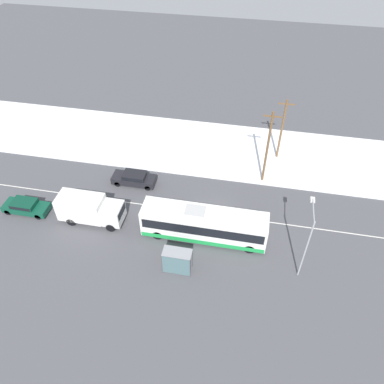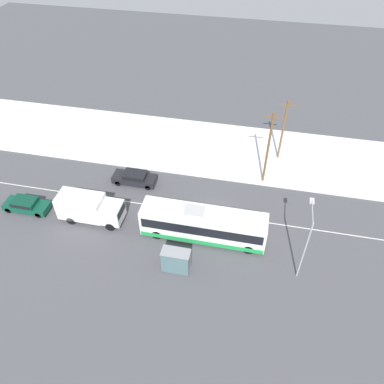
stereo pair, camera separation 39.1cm
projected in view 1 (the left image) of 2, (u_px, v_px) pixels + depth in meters
name	position (u px, v px, depth m)	size (l,w,h in m)	color
ground_plane	(213.00, 214.00, 37.90)	(120.00, 120.00, 0.00)	#4C4C51
snow_lot	(227.00, 150.00, 45.91)	(80.00, 11.30, 0.12)	white
lane_marking_center	(213.00, 214.00, 37.90)	(60.00, 0.12, 0.00)	silver
city_bus	(204.00, 224.00, 34.69)	(11.63, 2.57, 3.33)	white
box_truck	(89.00, 208.00, 36.27)	(6.34, 2.30, 2.87)	silver
sedan_car	(134.00, 178.00, 40.87)	(4.73, 1.80, 1.42)	black
parked_car_near_truck	(26.00, 206.00, 37.75)	(4.61, 1.80, 1.31)	#0F4733
pedestrian_at_stop	(176.00, 252.00, 32.98)	(0.63, 0.28, 1.74)	#23232D
bus_shelter	(177.00, 260.00, 31.63)	(2.48, 1.20, 2.40)	gray
streetlamp	(308.00, 236.00, 30.08)	(0.36, 3.04, 6.72)	#9EA3A8
utility_pole_roadside	(268.00, 147.00, 38.69)	(1.80, 0.24, 8.71)	brown
utility_pole_snowlot	(282.00, 129.00, 42.22)	(1.80, 0.24, 7.64)	brown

